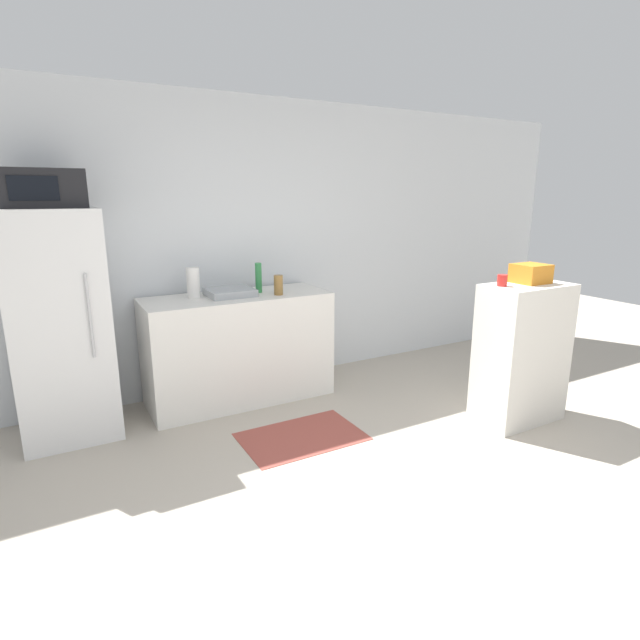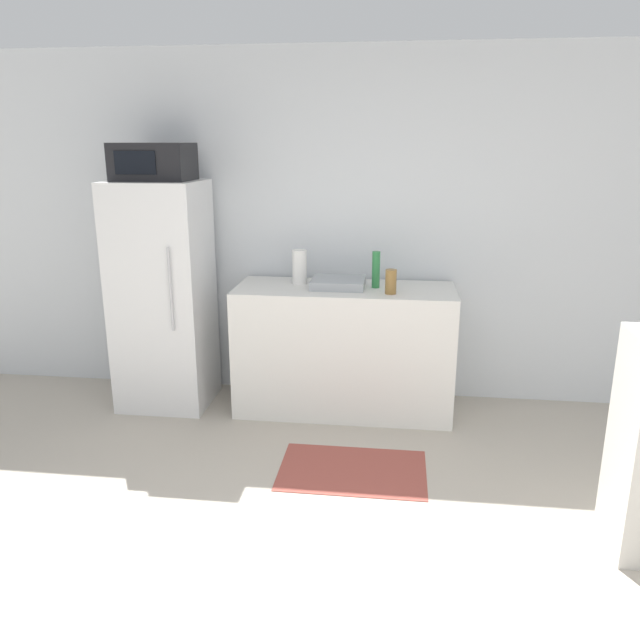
{
  "view_description": "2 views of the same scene",
  "coord_description": "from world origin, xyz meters",
  "px_view_note": "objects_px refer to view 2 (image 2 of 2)",
  "views": [
    {
      "loc": [
        -1.47,
        -1.37,
        1.76
      ],
      "look_at": [
        0.27,
        1.76,
        0.86
      ],
      "focal_mm": 28.0,
      "sensor_mm": 36.0,
      "label": 1
    },
    {
      "loc": [
        0.3,
        -1.73,
        1.94
      ],
      "look_at": [
        -0.16,
        1.91,
        0.88
      ],
      "focal_mm": 35.0,
      "sensor_mm": 36.0,
      "label": 2
    }
  ],
  "objects_px": {
    "microwave": "(153,162)",
    "bottle_short": "(391,282)",
    "bottle_tall": "(376,270)",
    "paper_towel_roll": "(300,267)",
    "refrigerator": "(163,296)"
  },
  "relations": [
    {
      "from": "bottle_tall",
      "to": "paper_towel_roll",
      "type": "height_order",
      "value": "bottle_tall"
    },
    {
      "from": "microwave",
      "to": "bottle_short",
      "type": "bearing_deg",
      "value": -3.62
    },
    {
      "from": "paper_towel_roll",
      "to": "microwave",
      "type": "bearing_deg",
      "value": -173.39
    },
    {
      "from": "bottle_tall",
      "to": "bottle_short",
      "type": "distance_m",
      "value": 0.21
    },
    {
      "from": "refrigerator",
      "to": "microwave",
      "type": "bearing_deg",
      "value": -109.06
    },
    {
      "from": "microwave",
      "to": "paper_towel_roll",
      "type": "relative_size",
      "value": 2.08
    },
    {
      "from": "bottle_short",
      "to": "paper_towel_roll",
      "type": "xyz_separation_m",
      "value": [
        -0.67,
        0.22,
        0.04
      ]
    },
    {
      "from": "bottle_tall",
      "to": "bottle_short",
      "type": "bearing_deg",
      "value": -57.63
    },
    {
      "from": "microwave",
      "to": "paper_towel_roll",
      "type": "xyz_separation_m",
      "value": [
        1.01,
        0.12,
        -0.74
      ]
    },
    {
      "from": "refrigerator",
      "to": "paper_towel_roll",
      "type": "relative_size",
      "value": 6.64
    },
    {
      "from": "microwave",
      "to": "refrigerator",
      "type": "bearing_deg",
      "value": 70.94
    },
    {
      "from": "microwave",
      "to": "bottle_tall",
      "type": "height_order",
      "value": "microwave"
    },
    {
      "from": "refrigerator",
      "to": "paper_towel_roll",
      "type": "height_order",
      "value": "refrigerator"
    },
    {
      "from": "bottle_short",
      "to": "paper_towel_roll",
      "type": "distance_m",
      "value": 0.7
    },
    {
      "from": "refrigerator",
      "to": "bottle_tall",
      "type": "relative_size",
      "value": 6.43
    }
  ]
}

